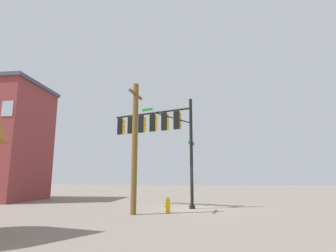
% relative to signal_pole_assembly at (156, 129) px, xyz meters
% --- Properties ---
extents(ground_plane, '(120.00, 120.00, 0.00)m').
position_rel_signal_pole_assembly_xyz_m(ground_plane, '(-2.42, 1.03, -5.21)').
color(ground_plane, slate).
extents(signal_pole_assembly, '(5.85, 2.94, 6.94)m').
position_rel_signal_pole_assembly_xyz_m(signal_pole_assembly, '(0.00, 0.00, 0.00)').
color(signal_pole_assembly, black).
rests_on(signal_pole_assembly, ground_plane).
extents(utility_pole, '(0.37, 1.80, 7.00)m').
position_rel_signal_pole_assembly_xyz_m(utility_pole, '(0.54, 4.09, -1.60)').
color(utility_pole, brown).
rests_on(utility_pole, ground_plane).
extents(fire_hydrant, '(0.33, 0.24, 0.83)m').
position_rel_signal_pole_assembly_xyz_m(fire_hydrant, '(-1.17, 3.24, -4.80)').
color(fire_hydrant, '#E3B30A').
rests_on(fire_hydrant, ground_plane).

